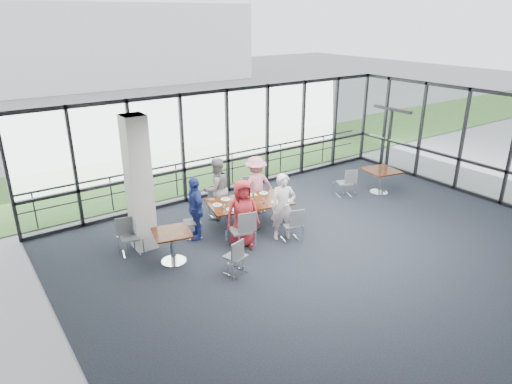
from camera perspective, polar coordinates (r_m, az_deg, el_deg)
floor at (r=10.89m, az=10.68°, el=-7.74°), size 12.00×10.00×0.02m
ceiling at (r=9.76m, az=11.97°, el=8.98°), size 12.00×10.00×0.04m
wall_left at (r=7.51m, az=-23.17°, el=-9.37°), size 0.10×10.00×3.20m
curtain_wall_back at (r=13.94m, az=-3.60°, el=6.29°), size 12.00×0.10×3.20m
curtain_wall_right at (r=14.98m, az=27.61°, el=4.94°), size 0.10×10.00×3.20m
exit_door at (r=17.07m, az=16.30°, el=6.38°), size 0.12×1.60×2.10m
structural_column at (r=10.72m, az=-14.43°, el=0.94°), size 0.50×0.50×3.20m
apron at (r=18.67m, az=-11.59°, el=4.64°), size 80.00×70.00×0.02m
grass_strip at (r=16.92m, az=-8.82°, el=3.19°), size 80.00×5.00×0.01m
hangar_main at (r=40.10m, az=-19.95°, el=17.01°), size 24.00×10.00×6.00m
guard_rail at (r=14.75m, az=-4.72°, el=2.65°), size 12.00×0.06×0.06m
main_table at (r=11.70m, az=-0.84°, el=-1.67°), size 2.29×1.59×0.75m
side_table_left at (r=10.28m, az=-10.44°, el=-5.57°), size 0.95×0.95×0.75m
side_table_right at (r=14.57m, az=15.35°, el=2.30°), size 1.09×1.09×0.75m
diner_near_left at (r=10.77m, az=-1.71°, el=-2.68°), size 0.92×0.73×1.66m
diner_near_right at (r=11.12m, az=3.41°, el=-1.87°), size 0.73×0.64×1.67m
diner_far_left at (r=12.23m, az=-4.96°, el=0.39°), size 0.83×0.52×1.71m
diner_far_right at (r=12.53m, az=-0.02°, el=0.84°), size 1.13×0.70×1.65m
diner_end at (r=11.24m, az=-7.63°, el=-2.00°), size 0.64×1.00×1.59m
chair_main_nl at (r=10.75m, az=-1.94°, el=-4.82°), size 0.57×0.57×0.96m
chair_main_nr at (r=11.21m, az=4.35°, el=-4.08°), size 0.50×0.50×0.82m
chair_main_fl at (r=12.50m, az=-4.80°, el=-1.30°), size 0.41×0.41×0.84m
chair_main_fr at (r=12.84m, az=0.08°, el=-0.29°), size 0.60×0.60×0.96m
chair_main_end at (r=11.44m, az=-7.98°, el=-3.72°), size 0.49×0.49×0.82m
chair_spare_la at (r=9.80m, az=-2.59°, el=-8.03°), size 0.50×0.50×0.83m
chair_spare_lb at (r=10.93m, az=-15.48°, el=-5.50°), size 0.50×0.50×0.84m
chair_spare_r at (r=14.12m, az=11.03°, el=1.12°), size 0.55×0.55×0.85m
plate_nl at (r=11.18m, az=-3.17°, el=-2.17°), size 0.24×0.24×0.01m
plate_nr at (r=11.60m, az=2.55°, el=-1.27°), size 0.25×0.25×0.01m
plate_fl at (r=11.80m, az=-3.82°, el=-0.90°), size 0.26×0.26×0.01m
plate_fr at (r=12.17m, az=0.95°, el=-0.14°), size 0.24×0.24×0.01m
plate_end at (r=11.46m, az=-4.87°, el=-1.61°), size 0.24×0.24×0.01m
tumbler_a at (r=11.34m, az=-1.32°, el=-1.42°), size 0.08×0.08×0.15m
tumbler_b at (r=11.52m, az=0.97°, el=-1.10°), size 0.07×0.07×0.13m
tumbler_c at (r=11.90m, az=-1.37°, el=-0.29°), size 0.08×0.08×0.15m
tumbler_d at (r=11.22m, az=-4.02°, el=-1.78°), size 0.07×0.07×0.14m
menu_a at (r=11.25m, az=-0.96°, el=-2.03°), size 0.32×0.24×0.00m
menu_b at (r=11.74m, az=3.93°, el=-1.05°), size 0.37×0.37×0.00m
menu_c at (r=12.07m, az=-0.63°, el=-0.35°), size 0.33×0.25×0.00m
condiment_caddy at (r=11.69m, az=-0.51°, el=-1.00°), size 0.10×0.07×0.04m
ketchup_bottle at (r=11.68m, az=-1.04°, el=-0.65°), size 0.06×0.06×0.18m
green_bottle at (r=11.71m, az=-0.35°, el=-0.54°), size 0.05×0.05×0.20m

